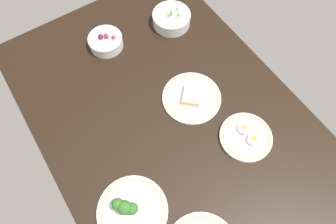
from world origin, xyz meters
The scene contains 6 objects.
dining_table centered at (0.00, 0.00, 2.00)cm, with size 131.72×90.15×4.00cm, color black.
bowl_peas centered at (35.85, -25.39, 6.93)cm, with size 16.22×16.22×6.59cm.
plate_broccoli centered at (-22.30, 28.55, 5.76)cm, with size 22.56×22.56×8.27cm.
plate_eggs centered at (-22.92, -17.93, 5.24)cm, with size 18.54×18.54×4.91cm.
plate_sandwich centered at (0.67, -11.13, 5.05)cm, with size 22.20×22.20×4.25cm.
bowl_berries centered at (40.56, 3.73, 6.75)cm, with size 13.95×13.95×6.80cm.
Camera 1 is at (-40.39, 26.63, 104.32)cm, focal length 32.27 mm.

